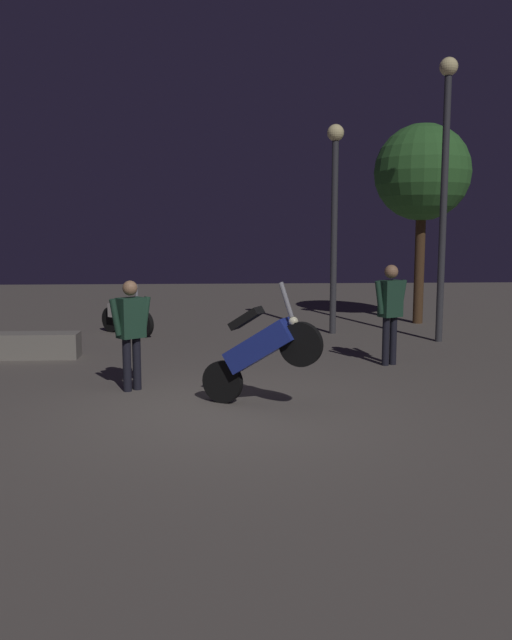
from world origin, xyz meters
name	(u,v)px	position (x,y,z in m)	size (l,w,h in m)	color
ground_plane	(224,413)	(0.00, 0.00, 0.00)	(40.00, 40.00, 0.00)	#605951
motorcycle_blue_foreground	(260,350)	(0.46, 0.25, 0.74)	(1.51, 0.87, 1.63)	black
motorcycle_white_parked_left	(127,314)	(-2.06, 6.42, 0.44)	(1.27, 1.22, 1.11)	black
person_rider_beside	(131,326)	(-1.29, 1.26, 0.93)	(0.57, 0.48, 1.57)	black
person_bystander_far	(390,306)	(2.81, 2.83, 1.01)	(0.64, 0.37, 1.69)	black
streetlamp_near	(335,200)	(2.45, 6.30, 2.89)	(0.36, 0.36, 4.49)	#38383D
streetlamp_far	(445,167)	(4.44, 5.13, 3.50)	(0.36, 0.36, 5.58)	#38383D
tree_left_bg	(422,174)	(4.81, 7.80, 3.59)	(2.28, 2.28, 4.76)	#4C331E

